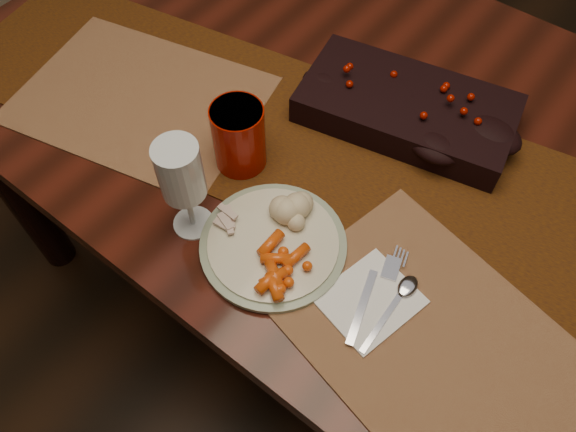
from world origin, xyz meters
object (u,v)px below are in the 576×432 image
Objects in this scene: dining_table at (365,240)px; dinner_plate at (273,244)px; turkey_shreds at (228,220)px; napkin at (370,300)px; red_cup at (239,137)px; mashed_potatoes at (293,205)px; centerpiece at (407,105)px; placemat_main at (432,339)px; baby_carrots at (281,265)px; wine_glass at (185,190)px.

dinner_plate is at bearing -94.05° from dining_table.
turkey_shreds is 0.53× the size of napkin.
dinner_plate is at bearing -33.65° from red_cup.
mashed_potatoes is (-0.03, -0.25, 0.42)m from dining_table.
napkin is at bearing -66.31° from centerpiece.
napkin reaches higher than placemat_main.
turkey_shreds is (-0.12, 0.01, -0.00)m from baby_carrots.
baby_carrots is at bearing -6.16° from turkey_shreds.
dinner_plate is at bearing -93.33° from centerpiece.
centerpiece reaches higher than dinner_plate.
napkin is 0.35m from red_cup.
placemat_main is 2.28× the size of wine_glass.
mashed_potatoes is at bearing -15.61° from red_cup.
baby_carrots is (-0.25, -0.05, 0.03)m from placemat_main.
placemat_main is 0.11m from napkin.
centerpiece is 0.40m from baby_carrots.
baby_carrots is 0.15m from napkin.
red_cup is (-0.16, 0.11, 0.06)m from dinner_plate.
wine_glass is at bearing -151.44° from turkey_shreds.
dining_table is 0.55m from placemat_main.
napkin is at bearing -15.05° from red_cup.
baby_carrots is at bearing -63.22° from mashed_potatoes.
dinner_plate is (-0.02, -0.32, 0.39)m from dining_table.
dining_table is 24.25× the size of turkey_shreds.
turkey_shreds is 0.26m from napkin.
turkey_shreds is (-0.08, -0.02, 0.02)m from dinner_plate.
dining_table is 0.62m from wine_glass.
dining_table is 0.42m from centerpiece.
dinner_plate is 0.05m from baby_carrots.
wine_glass is (-0.42, -0.07, 0.10)m from placemat_main.
napkin is at bearing -164.55° from placemat_main.
mashed_potatoes is 0.16m from red_cup.
wine_glass is at bearing -174.71° from baby_carrots.
placemat_main is at bearing 4.13° from dinner_plate.
mashed_potatoes is (-0.01, 0.06, 0.03)m from dinner_plate.
placemat_main is at bearing 16.51° from napkin.
centerpiece is 3.10× the size of red_cup.
baby_carrots is 0.12m from turkey_shreds.
dinner_plate is 0.07m from mashed_potatoes.
dining_table is 0.53m from baby_carrots.
turkey_shreds is at bearing -161.70° from placemat_main.
dinner_plate is (-0.02, -0.37, -0.03)m from centerpiece.
placemat_main is 0.46m from red_cup.
dinner_plate reaches higher than dining_table.
placemat_main is 1.85× the size of dinner_plate.
wine_glass is at bearing -158.53° from placemat_main.
wine_glass is at bearing -155.46° from napkin.
centerpiece is at bearing 92.59° from baby_carrots.
red_cup is at bearing 98.80° from wine_glass.
red_cup reaches higher than dinner_plate.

